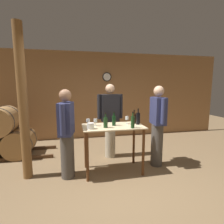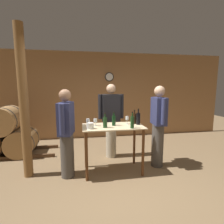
# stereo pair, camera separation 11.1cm
# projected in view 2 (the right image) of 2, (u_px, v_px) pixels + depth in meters

# --- Properties ---
(ground_plane) EXTENTS (14.00, 14.00, 0.00)m
(ground_plane) POSITION_uv_depth(u_px,v_px,m) (118.00, 182.00, 3.03)
(ground_plane) COLOR brown
(back_wall) EXTENTS (8.40, 0.08, 2.70)m
(back_wall) POSITION_uv_depth(u_px,v_px,m) (100.00, 96.00, 5.59)
(back_wall) COLOR #996B42
(back_wall) RESTS_ON ground_plane
(barrel_rack) EXTENTS (2.23, 0.77, 1.19)m
(barrel_rack) POSITION_uv_depth(u_px,v_px,m) (7.00, 135.00, 4.16)
(barrel_rack) COLOR #4C331E
(barrel_rack) RESTS_ON ground_plane
(tasting_table) EXTENTS (1.14, 0.66, 0.91)m
(tasting_table) POSITION_uv_depth(u_px,v_px,m) (113.00, 135.00, 3.32)
(tasting_table) COLOR beige
(tasting_table) RESTS_ON ground_plane
(wooden_post) EXTENTS (0.16, 0.16, 2.70)m
(wooden_post) POSITION_uv_depth(u_px,v_px,m) (24.00, 104.00, 3.05)
(wooden_post) COLOR brown
(wooden_post) RESTS_ON ground_plane
(wine_bottle_far_left) EXTENTS (0.08, 0.08, 0.27)m
(wine_bottle_far_left) POSITION_uv_depth(u_px,v_px,m) (105.00, 122.00, 3.14)
(wine_bottle_far_left) COLOR #193819
(wine_bottle_far_left) RESTS_ON tasting_table
(wine_bottle_left) EXTENTS (0.07, 0.07, 0.26)m
(wine_bottle_left) POSITION_uv_depth(u_px,v_px,m) (114.00, 120.00, 3.31)
(wine_bottle_left) COLOR black
(wine_bottle_left) RESTS_ON tasting_table
(wine_bottle_center) EXTENTS (0.07, 0.07, 0.30)m
(wine_bottle_center) POSITION_uv_depth(u_px,v_px,m) (132.00, 122.00, 3.09)
(wine_bottle_center) COLOR #193819
(wine_bottle_center) RESTS_ON tasting_table
(wine_bottle_right) EXTENTS (0.08, 0.08, 0.28)m
(wine_bottle_right) POSITION_uv_depth(u_px,v_px,m) (134.00, 118.00, 3.47)
(wine_bottle_right) COLOR black
(wine_bottle_right) RESTS_ON tasting_table
(wine_bottle_far_right) EXTENTS (0.07, 0.07, 0.31)m
(wine_bottle_far_right) POSITION_uv_depth(u_px,v_px,m) (138.00, 118.00, 3.39)
(wine_bottle_far_right) COLOR black
(wine_bottle_far_right) RESTS_ON tasting_table
(wine_glass_near_left) EXTENTS (0.07, 0.07, 0.13)m
(wine_glass_near_left) POSITION_uv_depth(u_px,v_px,m) (88.00, 121.00, 3.30)
(wine_glass_near_left) COLOR silver
(wine_glass_near_left) RESTS_ON tasting_table
(wine_glass_near_center) EXTENTS (0.07, 0.07, 0.13)m
(wine_glass_near_center) POSITION_uv_depth(u_px,v_px,m) (95.00, 121.00, 3.29)
(wine_glass_near_center) COLOR silver
(wine_glass_near_center) RESTS_ON tasting_table
(wine_glass_near_right) EXTENTS (0.06, 0.06, 0.15)m
(wine_glass_near_right) POSITION_uv_depth(u_px,v_px,m) (127.00, 118.00, 3.44)
(wine_glass_near_right) COLOR silver
(wine_glass_near_right) RESTS_ON tasting_table
(ice_bucket) EXTENTS (0.13, 0.13, 0.11)m
(ice_bucket) POSITION_uv_depth(u_px,v_px,m) (90.00, 126.00, 3.06)
(ice_bucket) COLOR white
(ice_bucket) RESTS_ON tasting_table
(person_host) EXTENTS (0.59, 0.24, 1.70)m
(person_host) POSITION_uv_depth(u_px,v_px,m) (111.00, 119.00, 4.02)
(person_host) COLOR #B7AD93
(person_host) RESTS_ON ground_plane
(person_visitor_with_scarf) EXTENTS (0.25, 0.59, 1.66)m
(person_visitor_with_scarf) POSITION_uv_depth(u_px,v_px,m) (158.00, 125.00, 3.54)
(person_visitor_with_scarf) COLOR #4C4742
(person_visitor_with_scarf) RESTS_ON ground_plane
(person_visitor_bearded) EXTENTS (0.29, 0.58, 1.60)m
(person_visitor_bearded) POSITION_uv_depth(u_px,v_px,m) (66.00, 132.00, 3.11)
(person_visitor_bearded) COLOR #4C4742
(person_visitor_bearded) RESTS_ON ground_plane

